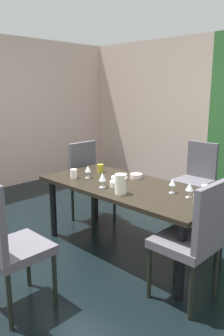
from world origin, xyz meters
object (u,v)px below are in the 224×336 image
object	(u,v)px
chair_left_far	(89,177)
wine_glass_right	(190,187)
chair_right_near	(194,236)
serving_bowl_near_shelf	(136,176)
wine_glass_center	(172,183)
serving_bowl_rear	(117,184)
wine_glass_north	(103,177)
pitcher_front	(121,184)
serving_bowl_near_window	(119,178)
cup_left	(205,190)
cup_west	(198,199)
cup_corner	(100,168)
chair_head_near	(6,240)
dining_table	(128,193)
chair_head_far	(197,175)
wine_glass_south	(88,169)
cup_east	(74,174)

from	to	relation	value
chair_left_far	wine_glass_right	xyz separation A→B (m)	(1.57, -0.21, 0.25)
chair_right_near	serving_bowl_near_shelf	xyz separation A→B (m)	(-1.05, 0.56, 0.17)
wine_glass_right	wine_glass_center	size ratio (longest dim) A/B	0.99
serving_bowl_rear	wine_glass_north	bearing A→B (deg)	-122.47
serving_bowl_rear	pitcher_front	size ratio (longest dim) A/B	0.74
wine_glass_center	serving_bowl_near_window	size ratio (longest dim) A/B	0.79
wine_glass_north	cup_left	bearing A→B (deg)	32.60
serving_bowl_near_shelf	cup_left	bearing A→B (deg)	1.75
cup_west	cup_corner	size ratio (longest dim) A/B	0.85
pitcher_front	chair_head_near	bearing A→B (deg)	-96.48
wine_glass_north	cup_corner	distance (m)	0.62
cup_corner	chair_head_near	bearing A→B (deg)	-68.66
serving_bowl_near_window	pitcher_front	xyz separation A→B (m)	(0.33, -0.33, 0.08)
chair_left_far	wine_glass_center	world-z (taller)	chair_left_far
chair_head_near	cup_west	bearing A→B (deg)	59.96
dining_table	chair_right_near	bearing A→B (deg)	-17.75
chair_head_far	cup_west	distance (m)	1.57
chair_right_near	wine_glass_south	xyz separation A→B (m)	(-1.43, 0.20, 0.25)
cup_corner	serving_bowl_near_shelf	bearing A→B (deg)	10.67
wine_glass_south	serving_bowl_rear	size ratio (longest dim) A/B	1.00
dining_table	wine_glass_right	world-z (taller)	wine_glass_right
dining_table	wine_glass_center	world-z (taller)	wine_glass_center
wine_glass_right	cup_left	bearing A→B (deg)	76.44
wine_glass_south	pitcher_front	size ratio (longest dim) A/B	0.74
serving_bowl_rear	cup_east	size ratio (longest dim) A/B	1.39
wine_glass_center	wine_glass_north	bearing A→B (deg)	-150.84
wine_glass_north	wine_glass_center	distance (m)	0.67
chair_right_near	wine_glass_center	world-z (taller)	chair_right_near
chair_head_far	cup_west	xyz separation A→B (m)	(0.78, -1.35, 0.19)
chair_left_far	chair_head_far	bearing A→B (deg)	138.26
serving_bowl_near_window	pitcher_front	size ratio (longest dim) A/B	0.92
cup_left	cup_east	distance (m)	1.39
cup_left	wine_glass_right	bearing A→B (deg)	-103.56
wine_glass_right	cup_west	distance (m)	0.18
chair_right_near	cup_east	world-z (taller)	chair_right_near
cup_left	pitcher_front	world-z (taller)	pitcher_front
wine_glass_right	serving_bowl_rear	bearing A→B (deg)	-163.68
serving_bowl_rear	cup_left	distance (m)	0.85
dining_table	wine_glass_north	size ratio (longest dim) A/B	12.45
wine_glass_center	cup_left	distance (m)	0.31
serving_bowl_near_window	cup_east	xyz separation A→B (m)	(-0.41, -0.29, 0.03)
dining_table	cup_east	size ratio (longest dim) A/B	18.96
chair_head_far	serving_bowl_near_shelf	xyz separation A→B (m)	(-0.13, -1.08, 0.18)
cup_corner	pitcher_front	size ratio (longest dim) A/B	0.49
chair_left_far	wine_glass_right	distance (m)	1.60
chair_left_far	serving_bowl_rear	size ratio (longest dim) A/B	7.19
chair_left_far	cup_west	distance (m)	1.75
chair_left_far	chair_head_far	world-z (taller)	chair_left_far
serving_bowl_rear	chair_head_near	bearing A→B (deg)	-87.19
chair_right_near	serving_bowl_near_shelf	world-z (taller)	chair_right_near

